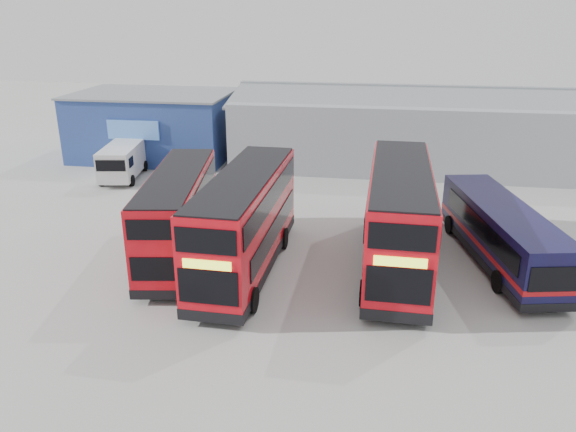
{
  "coord_description": "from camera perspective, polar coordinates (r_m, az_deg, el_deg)",
  "views": [
    {
      "loc": [
        3.66,
        -24.39,
        11.59
      ],
      "look_at": [
        -0.34,
        0.43,
        2.1
      ],
      "focal_mm": 35.0,
      "sensor_mm": 36.0,
      "label": 1
    }
  ],
  "objects": [
    {
      "name": "maintenance_shed",
      "position": [
        45.5,
        14.61,
        8.63
      ],
      "size": [
        30.5,
        12.0,
        5.89
      ],
      "color": "gray",
      "rests_on": "ground"
    },
    {
      "name": "ground_plane",
      "position": [
        27.25,
        0.56,
        -4.49
      ],
      "size": [
        120.0,
        120.0,
        0.0
      ],
      "primitive_type": "plane",
      "color": "gray",
      "rests_on": "ground"
    },
    {
      "name": "double_decker_centre",
      "position": [
        25.52,
        -4.37,
        -0.79
      ],
      "size": [
        2.99,
        10.9,
        4.58
      ],
      "rotation": [
        0.0,
        0.0,
        -0.03
      ],
      "color": "red",
      "rests_on": "ground"
    },
    {
      "name": "panel_van",
      "position": [
        41.38,
        -16.47,
        5.46
      ],
      "size": [
        3.0,
        5.69,
        2.37
      ],
      "rotation": [
        0.0,
        0.0,
        0.16
      ],
      "color": "silver",
      "rests_on": "ground"
    },
    {
      "name": "office_block",
      "position": [
        46.79,
        -13.38,
        9.02
      ],
      "size": [
        12.3,
        8.32,
        5.12
      ],
      "color": "navy",
      "rests_on": "ground"
    },
    {
      "name": "double_decker_right",
      "position": [
        26.11,
        11.16,
        -0.39
      ],
      "size": [
        3.05,
        11.36,
        4.78
      ],
      "rotation": [
        0.0,
        0.0,
        -0.02
      ],
      "color": "red",
      "rests_on": "ground"
    },
    {
      "name": "single_decker_blue",
      "position": [
        28.3,
        20.78,
        -1.82
      ],
      "size": [
        4.46,
        10.75,
        2.85
      ],
      "rotation": [
        0.0,
        0.0,
        3.34
      ],
      "color": "#0C0E36",
      "rests_on": "ground"
    },
    {
      "name": "double_decker_left",
      "position": [
        27.4,
        -11.05,
        -0.01
      ],
      "size": [
        3.88,
        10.15,
        4.2
      ],
      "rotation": [
        0.0,
        0.0,
        3.3
      ],
      "color": "red",
      "rests_on": "ground"
    }
  ]
}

